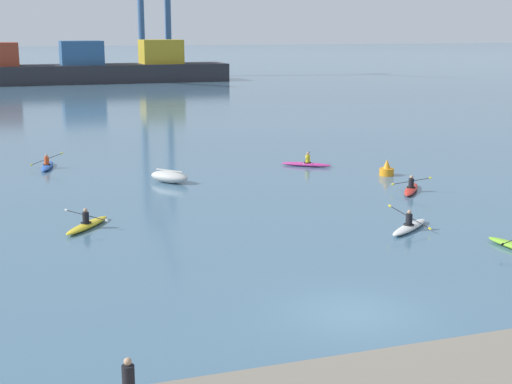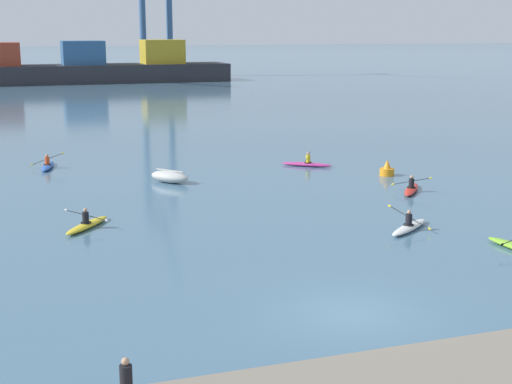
# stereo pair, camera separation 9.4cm
# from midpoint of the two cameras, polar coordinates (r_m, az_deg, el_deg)

# --- Properties ---
(ground_plane) EXTENTS (800.00, 800.00, 0.00)m
(ground_plane) POSITION_cam_midpoint_polar(r_m,az_deg,el_deg) (23.89, 7.39, -9.38)
(ground_plane) COLOR #476B84
(container_barge) EXTENTS (49.34, 8.91, 7.13)m
(container_barge) POSITION_cam_midpoint_polar(r_m,az_deg,el_deg) (129.12, -13.33, 9.36)
(container_barge) COLOR #28282D
(container_barge) RESTS_ON ground
(capsized_dinghy) EXTENTS (2.51, 2.70, 0.76)m
(capsized_dinghy) POSITION_cam_midpoint_polar(r_m,az_deg,el_deg) (43.67, -6.81, 1.19)
(capsized_dinghy) COLOR beige
(capsized_dinghy) RESTS_ON ground
(channel_buoy) EXTENTS (0.90, 0.90, 1.00)m
(channel_buoy) POSITION_cam_midpoint_polar(r_m,az_deg,el_deg) (46.19, 10.07, 1.71)
(channel_buoy) COLOR orange
(channel_buoy) RESTS_ON ground
(kayak_blue) EXTENTS (2.15, 3.45, 1.05)m
(kayak_blue) POSITION_cam_midpoint_polar(r_m,az_deg,el_deg) (49.83, -15.98, 1.99)
(kayak_blue) COLOR #2856B2
(kayak_blue) RESTS_ON ground
(kayak_white) EXTENTS (3.09, 2.50, 1.08)m
(kayak_white) POSITION_cam_midpoint_polar(r_m,az_deg,el_deg) (33.87, 11.76, -2.63)
(kayak_white) COLOR silver
(kayak_white) RESTS_ON ground
(kayak_magenta) EXTENTS (3.12, 2.45, 0.95)m
(kayak_magenta) POSITION_cam_midpoint_polar(r_m,az_deg,el_deg) (48.68, 3.88, 2.21)
(kayak_magenta) COLOR #C13384
(kayak_magenta) RESTS_ON ground
(kayak_yellow) EXTENTS (2.53, 3.07, 0.95)m
(kayak_yellow) POSITION_cam_midpoint_polar(r_m,az_deg,el_deg) (34.37, -13.07, -2.46)
(kayak_yellow) COLOR yellow
(kayak_yellow) RESTS_ON ground
(kayak_red) EXTENTS (2.56, 3.05, 0.95)m
(kayak_red) POSITION_cam_midpoint_polar(r_m,az_deg,el_deg) (41.85, 11.91, 0.26)
(kayak_red) COLOR red
(kayak_red) RESTS_ON ground
(seated_onlooker) EXTENTS (0.32, 0.30, 0.90)m
(seated_onlooker) POSITION_cam_midpoint_polar(r_m,az_deg,el_deg) (17.77, -10.05, -14.03)
(seated_onlooker) COLOR #23283D
(seated_onlooker) RESTS_ON stone_quay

